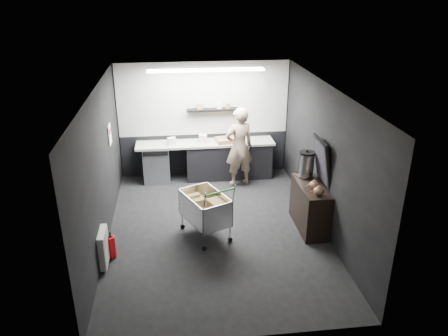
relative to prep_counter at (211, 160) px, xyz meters
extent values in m
plane|color=black|center=(-0.14, -2.42, -0.46)|extent=(5.50, 5.50, 0.00)
plane|color=silver|center=(-0.14, -2.42, 2.24)|extent=(5.50, 5.50, 0.00)
plane|color=black|center=(-0.14, 0.33, 0.89)|extent=(5.50, 0.00, 5.50)
plane|color=black|center=(-0.14, -5.17, 0.89)|extent=(5.50, 0.00, 5.50)
plane|color=black|center=(-2.14, -2.42, 0.89)|extent=(0.00, 5.50, 5.50)
plane|color=black|center=(1.86, -2.42, 0.89)|extent=(0.00, 5.50, 5.50)
cube|color=#B7B7B3|center=(-0.14, 0.31, 1.39)|extent=(3.95, 0.02, 1.70)
cube|color=black|center=(-0.14, 0.31, 0.04)|extent=(3.95, 0.02, 1.00)
cube|color=black|center=(0.06, 0.20, 1.16)|extent=(1.20, 0.22, 0.04)
cylinder|color=silver|center=(1.26, 0.30, 1.69)|extent=(0.20, 0.03, 0.20)
cube|color=white|center=(-2.12, -1.12, 1.09)|extent=(0.02, 0.30, 0.40)
cube|color=red|center=(-2.11, -1.12, 1.16)|extent=(0.02, 0.22, 0.10)
cube|color=silver|center=(-2.08, -3.32, -0.11)|extent=(0.10, 0.50, 0.60)
cube|color=white|center=(-0.14, -0.57, 2.21)|extent=(2.40, 0.20, 0.04)
cube|color=black|center=(0.41, 0.00, -0.03)|extent=(2.00, 0.56, 0.85)
cube|color=#A2A29E|center=(-0.14, 0.00, 0.42)|extent=(3.20, 0.60, 0.05)
cube|color=#9EA0A5|center=(-1.29, 0.00, -0.03)|extent=(0.60, 0.58, 0.85)
cube|color=black|center=(-1.29, -0.30, 0.32)|extent=(0.56, 0.02, 0.10)
imported|color=beige|center=(0.59, -0.45, 0.46)|extent=(0.76, 0.61, 1.83)
cube|color=silver|center=(-0.35, -2.58, -0.11)|extent=(0.95, 1.11, 0.02)
cube|color=silver|center=(-0.65, -2.58, 0.13)|extent=(0.41, 0.87, 0.50)
cube|color=silver|center=(-0.06, -2.58, 0.13)|extent=(0.41, 0.87, 0.50)
cube|color=silver|center=(-0.35, -3.04, 0.13)|extent=(0.56, 0.27, 0.50)
cube|color=silver|center=(-0.35, -2.12, 0.13)|extent=(0.56, 0.27, 0.50)
cylinder|color=silver|center=(-0.62, -3.01, -0.27)|extent=(0.02, 0.02, 0.33)
cylinder|color=silver|center=(-0.09, -3.01, -0.27)|extent=(0.02, 0.02, 0.33)
cylinder|color=silver|center=(-0.62, -2.15, -0.27)|extent=(0.02, 0.02, 0.33)
cylinder|color=silver|center=(-0.09, -2.15, -0.27)|extent=(0.02, 0.02, 0.33)
cylinder|color=green|center=(-0.35, -3.10, 0.65)|extent=(0.57, 0.28, 0.03)
cube|color=olive|center=(-0.48, -2.47, 0.11)|extent=(0.38, 0.41, 0.42)
cube|color=olive|center=(-0.20, -2.71, 0.09)|extent=(0.35, 0.38, 0.38)
cylinder|color=black|center=(-0.62, -3.01, -0.41)|extent=(0.09, 0.06, 0.09)
cylinder|color=black|center=(-0.62, -2.15, -0.41)|extent=(0.09, 0.06, 0.09)
cylinder|color=black|center=(-0.09, -3.01, -0.41)|extent=(0.09, 0.06, 0.09)
cylinder|color=black|center=(-0.09, -2.15, -0.41)|extent=(0.09, 0.06, 0.09)
cube|color=black|center=(1.62, -2.52, -0.02)|extent=(0.44, 1.18, 0.88)
cylinder|color=silver|center=(1.62, -2.13, 0.67)|extent=(0.29, 0.29, 0.45)
cylinder|color=black|center=(1.62, -2.13, 0.92)|extent=(0.29, 0.29, 0.04)
sphere|color=black|center=(1.62, -2.13, 0.96)|extent=(0.05, 0.05, 0.05)
ellipsoid|color=brown|center=(1.62, -2.67, 0.50)|extent=(0.18, 0.18, 0.14)
ellipsoid|color=brown|center=(1.62, -2.91, 0.50)|extent=(0.18, 0.18, 0.14)
cube|color=black|center=(1.80, -2.47, 0.87)|extent=(0.20, 0.69, 0.88)
cube|color=black|center=(1.78, -2.47, 0.87)|extent=(0.14, 0.59, 0.76)
cylinder|color=red|center=(-1.99, -3.11, -0.24)|extent=(0.15, 0.15, 0.39)
cone|color=black|center=(-1.99, -3.11, -0.02)|extent=(0.10, 0.10, 0.06)
cylinder|color=black|center=(-1.99, -3.11, 0.02)|extent=(0.03, 0.03, 0.06)
cube|color=#896A49|center=(0.36, -0.05, 0.49)|extent=(0.53, 0.43, 0.10)
cylinder|color=silver|center=(-0.19, 0.00, 0.54)|extent=(0.19, 0.19, 0.19)
cube|color=silver|center=(-0.91, -0.05, 0.52)|extent=(0.20, 0.17, 0.16)
camera|label=1|loc=(-0.84, -9.54, 3.89)|focal=35.00mm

